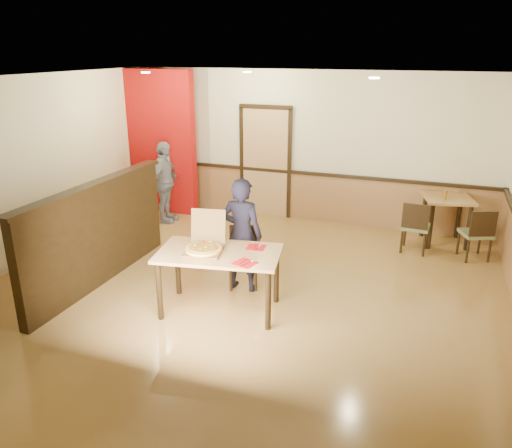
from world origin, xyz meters
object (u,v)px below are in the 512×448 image
Objects in this scene: diner_chair at (244,253)px; side_table at (447,208)px; main_table at (219,260)px; pizza_box at (205,246)px; passerby at (165,183)px; side_chair_left at (415,225)px; diner at (242,235)px; side_chair_right at (478,232)px; condiment at (445,195)px.

side_table is (2.64, 2.63, 0.17)m from diner_chair.
side_table is at bearing 42.69° from main_table.
passerby is at bearing 116.63° from pizza_box.
main_table is 1.05× the size of passerby.
side_chair_left is at bearing 42.49° from main_table.
side_table is at bearing -131.62° from diner.
diner reaches higher than side_chair_left.
pizza_box is (-0.18, -0.03, 0.17)m from main_table.
pizza_box is (-2.81, -3.47, 0.23)m from side_table.
diner_chair is at bearing 47.08° from side_chair_left.
side_chair_right is 5.36× the size of condiment.
main_table is 3.58m from side_chair_left.
side_chair_left is 0.94× the size of side_table.
side_chair_left is 3.05m from diner.
passerby is (-4.55, -0.03, 0.30)m from side_chair_left.
passerby is at bearing 4.75° from side_chair_left.
side_chair_left is 0.54× the size of diner.
diner is (-2.15, -2.15, 0.32)m from side_chair_left.
side_table is 0.59× the size of passerby.
main_table is 4.21m from side_chair_right.
diner reaches higher than condiment.
passerby is (-5.48, -0.03, 0.31)m from side_chair_right.
side_table is at bearing 25.07° from diner_chair.
diner is (0.03, -0.14, 0.33)m from diner_chair.
side_chair_right is 0.82m from condiment.
main_table is 2.73× the size of pizza_box.
side_chair_left reaches higher than diner_chair.
side_chair_left is at bearing 39.38° from pizza_box.
side_chair_left reaches higher than side_table.
diner is 3.65m from condiment.
pizza_box is at bearing -121.65° from diner_chair.
diner_chair is 0.97× the size of side_chair_left.
side_chair_right is 5.49m from passerby.
condiment is (0.40, 0.47, 0.42)m from side_chair_left.
side_table is 0.30m from condiment.
diner_chair is at bearing -136.14° from condiment.
diner_chair reaches higher than side_table.
main_table is 0.25m from pizza_box.
diner_chair is 3.11m from passerby.
side_chair_left is 3.73m from pizza_box.
diner is at bearing -133.28° from side_table.
side_chair_left is at bearing -130.49° from condiment.
pizza_box is (2.19, -2.83, 0.09)m from passerby.
diner is (-3.08, -2.15, 0.33)m from side_chair_right.
side_chair_right is 0.55× the size of passerby.
pizza_box reaches higher than main_table.
pizza_box is at bearing -144.87° from passerby.
condiment reaches higher than diner_chair.
pizza_box is 3.77× the size of condiment.
main_table is at bearing 56.74° from side_chair_left.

